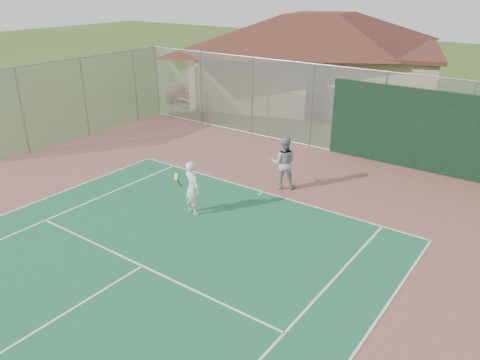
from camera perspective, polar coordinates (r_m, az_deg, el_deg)
name	(u,v)px	position (r m, az deg, el deg)	size (l,w,h in m)	color
back_fence	(384,121)	(18.70, 17.15, 6.91)	(20.08, 0.11, 3.53)	gray
side_fence_left	(85,98)	(22.33, -18.42, 9.50)	(0.08, 9.00, 3.50)	gray
clubhouse	(318,49)	(27.77, 9.48, 15.42)	(15.77, 12.83, 5.89)	tan
bleachers	(197,95)	(26.94, -5.25, 10.23)	(3.42, 2.45, 1.13)	#993F23
player_white_front	(192,188)	(14.07, -5.88, -0.99)	(0.88, 0.72, 1.67)	white
player_grey_back	(284,163)	(15.83, 5.33, 2.06)	(1.10, 1.03, 1.80)	#96999B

